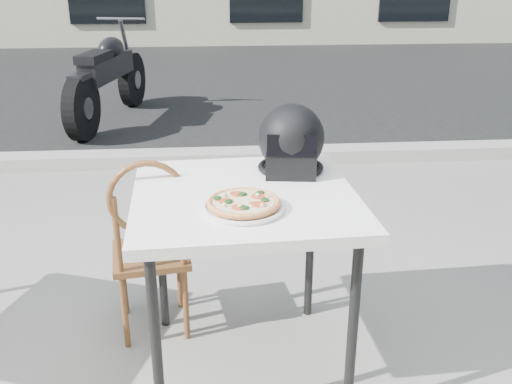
{
  "coord_description": "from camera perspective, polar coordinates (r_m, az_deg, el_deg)",
  "views": [
    {
      "loc": [
        0.41,
        -1.94,
        1.69
      ],
      "look_at": [
        0.57,
        0.05,
        0.89
      ],
      "focal_mm": 40.0,
      "sensor_mm": 36.0,
      "label": 1
    }
  ],
  "objects": [
    {
      "name": "cafe_chair_main",
      "position": [
        2.67,
        -10.56,
        -4.66
      ],
      "size": [
        0.4,
        0.4,
        0.93
      ],
      "rotation": [
        0.0,
        0.0,
        3.29
      ],
      "color": "brown",
      "rests_on": "ground"
    },
    {
      "name": "curb",
      "position": [
        5.22,
        -9.0,
        3.34
      ],
      "size": [
        30.0,
        0.25,
        0.12
      ],
      "primitive_type": "cube",
      "color": "#A29F97",
      "rests_on": "ground"
    },
    {
      "name": "cafe_table_main",
      "position": [
        2.3,
        -1.15,
        -1.82
      ],
      "size": [
        0.93,
        0.93,
        0.84
      ],
      "rotation": [
        0.0,
        0.0,
        0.05
      ],
      "color": "white",
      "rests_on": "ground"
    },
    {
      "name": "motorcycle",
      "position": [
        6.77,
        -14.53,
        10.91
      ],
      "size": [
        0.7,
        2.2,
        1.11
      ],
      "rotation": [
        0.0,
        0.0,
        -0.21
      ],
      "color": "black",
      "rests_on": "street_asphalt"
    },
    {
      "name": "pizza",
      "position": [
        2.1,
        -1.25,
        -1.04
      ],
      "size": [
        0.35,
        0.35,
        0.03
      ],
      "rotation": [
        0.0,
        0.0,
        0.37
      ],
      "color": "#DD8E51",
      "rests_on": "plate"
    },
    {
      "name": "street_asphalt",
      "position": [
        9.11,
        -7.35,
        10.97
      ],
      "size": [
        30.0,
        8.0,
        0.0
      ],
      "primitive_type": "cube",
      "color": "black",
      "rests_on": "ground"
    },
    {
      "name": "plate",
      "position": [
        2.11,
        -1.24,
        -1.56
      ],
      "size": [
        0.31,
        0.31,
        0.02
      ],
      "rotation": [
        0.0,
        0.0,
        0.0
      ],
      "color": "silver",
      "rests_on": "cafe_table_main"
    },
    {
      "name": "helmet",
      "position": [
        2.48,
        3.54,
        4.98
      ],
      "size": [
        0.33,
        0.34,
        0.3
      ],
      "rotation": [
        0.0,
        0.0,
        -0.13
      ],
      "color": "black",
      "rests_on": "cafe_table_main"
    }
  ]
}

